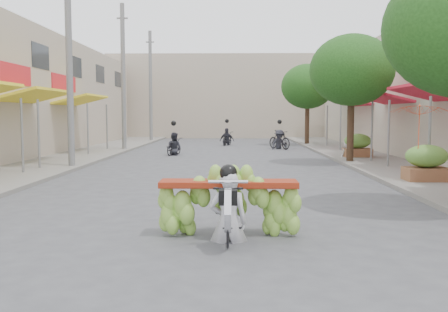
# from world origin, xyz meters

# --- Properties ---
(ground) EXTENTS (120.00, 120.00, 0.00)m
(ground) POSITION_xyz_m (0.00, 0.00, 0.00)
(ground) COLOR #4F4F54
(ground) RESTS_ON ground
(sidewalk_left) EXTENTS (4.00, 60.00, 0.12)m
(sidewalk_left) POSITION_xyz_m (-7.00, 15.00, 0.06)
(sidewalk_left) COLOR gray
(sidewalk_left) RESTS_ON ground
(sidewalk_right) EXTENTS (4.00, 60.00, 0.12)m
(sidewalk_right) POSITION_xyz_m (7.00, 15.00, 0.06)
(sidewalk_right) COLOR gray
(sidewalk_right) RESTS_ON ground
(far_building) EXTENTS (20.00, 6.00, 7.00)m
(far_building) POSITION_xyz_m (0.00, 38.00, 3.50)
(far_building) COLOR #B3A38D
(far_building) RESTS_ON ground
(utility_pole_mid) EXTENTS (0.60, 0.24, 8.00)m
(utility_pole_mid) POSITION_xyz_m (-5.40, 12.00, 4.03)
(utility_pole_mid) COLOR slate
(utility_pole_mid) RESTS_ON ground
(utility_pole_far) EXTENTS (0.60, 0.24, 8.00)m
(utility_pole_far) POSITION_xyz_m (-5.40, 21.00, 4.03)
(utility_pole_far) COLOR slate
(utility_pole_far) RESTS_ON ground
(utility_pole_back) EXTENTS (0.60, 0.24, 8.00)m
(utility_pole_back) POSITION_xyz_m (-5.40, 30.00, 4.03)
(utility_pole_back) COLOR slate
(utility_pole_back) RESTS_ON ground
(street_tree_mid) EXTENTS (3.40, 3.40, 5.25)m
(street_tree_mid) POSITION_xyz_m (5.40, 14.00, 3.78)
(street_tree_mid) COLOR #3A2719
(street_tree_mid) RESTS_ON ground
(street_tree_far) EXTENTS (3.40, 3.40, 5.25)m
(street_tree_far) POSITION_xyz_m (5.40, 26.00, 3.78)
(street_tree_far) COLOR #3A2719
(street_tree_far) RESTS_ON ground
(produce_crate_mid) EXTENTS (1.20, 0.88, 1.16)m
(produce_crate_mid) POSITION_xyz_m (6.20, 8.00, 0.71)
(produce_crate_mid) COLOR brown
(produce_crate_mid) RESTS_ON ground
(produce_crate_far) EXTENTS (1.20, 0.88, 1.16)m
(produce_crate_far) POSITION_xyz_m (6.20, 16.00, 0.71)
(produce_crate_far) COLOR brown
(produce_crate_far) RESTS_ON ground
(banana_motorbike) EXTENTS (2.29, 1.81, 2.09)m
(banana_motorbike) POSITION_xyz_m (0.55, 1.66, 0.70)
(banana_motorbike) COLOR black
(banana_motorbike) RESTS_ON ground
(market_umbrella) EXTENTS (2.05, 2.05, 1.53)m
(market_umbrella) POSITION_xyz_m (5.90, 7.78, 2.37)
(market_umbrella) COLOR #D9471C
(market_umbrella) RESTS_ON ground
(pedestrian) EXTENTS (0.93, 0.72, 1.66)m
(pedestrian) POSITION_xyz_m (5.81, 16.02, 0.95)
(pedestrian) COLOR silver
(pedestrian) RESTS_ON ground
(bg_motorbike_a) EXTENTS (0.96, 1.60, 1.95)m
(bg_motorbike_a) POSITION_xyz_m (-2.31, 18.12, 0.76)
(bg_motorbike_a) COLOR black
(bg_motorbike_a) RESTS_ON ground
(bg_motorbike_b) EXTENTS (1.49, 1.83, 1.95)m
(bg_motorbike_b) POSITION_xyz_m (3.29, 22.41, 0.83)
(bg_motorbike_b) COLOR black
(bg_motorbike_b) RESTS_ON ground
(bg_motorbike_c) EXTENTS (1.08, 1.67, 1.95)m
(bg_motorbike_c) POSITION_xyz_m (0.21, 25.77, 0.80)
(bg_motorbike_c) COLOR black
(bg_motorbike_c) RESTS_ON ground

